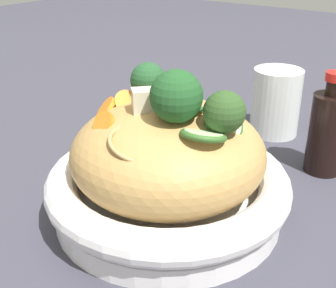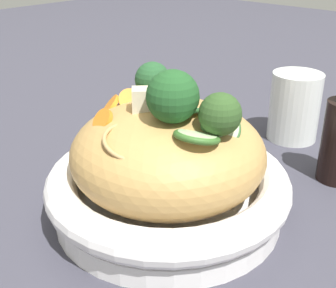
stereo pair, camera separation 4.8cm
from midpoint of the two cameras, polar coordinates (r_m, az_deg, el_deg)
ground_plane at (r=0.52m, az=-2.65°, el=-8.80°), size 3.00×3.00×0.00m
serving_bowl at (r=0.50m, az=-2.72°, el=-5.92°), size 0.27×0.27×0.06m
noodle_heap at (r=0.48m, az=-2.85°, el=-1.20°), size 0.21×0.21×0.11m
broccoli_florets at (r=0.44m, az=-1.49°, el=5.88°), size 0.10×0.16×0.07m
carrot_coins at (r=0.49m, az=-6.17°, el=4.78°), size 0.12×0.15×0.03m
zucchini_slices at (r=0.46m, az=-1.07°, el=3.79°), size 0.12×0.17×0.04m
chicken_chunks at (r=0.48m, az=-4.34°, el=5.63°), size 0.11×0.06×0.04m
soy_sauce_bottle at (r=0.61m, az=17.42°, el=1.51°), size 0.05×0.05×0.14m
drinking_glass at (r=0.71m, az=11.49°, el=5.20°), size 0.07×0.07×0.10m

